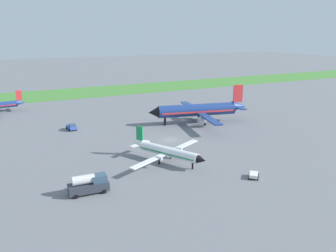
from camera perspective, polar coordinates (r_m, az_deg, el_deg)
The scene contains 7 objects.
ground_plane at distance 85.24m, azimuth 0.26°, elevation -2.31°, with size 600.00×600.00×0.00m, color slate.
grass_taxiway_strip at distance 157.66m, azimuth -12.75°, elevation 5.48°, with size 360.00×28.00×0.08m, color #478438.
airplane_midfield_jet at distance 100.45m, azimuth 5.10°, elevation 2.62°, with size 29.74×30.14×10.75m.
airplane_foreground_turboprop at distance 70.29m, azimuth -0.14°, elevation -4.18°, with size 19.54×16.99×6.36m.
pushback_tug_near_gate at distance 97.11m, azimuth -15.59°, elevation -0.13°, with size 2.41×3.79×1.95m.
fuel_truck_midfield at distance 58.96m, azimuth -12.87°, elevation -9.31°, with size 6.61×2.91×3.29m.
baggage_cart_by_runway at distance 65.40m, azimuth 13.92°, elevation -7.83°, with size 2.90×2.94×0.90m.
Camera 1 is at (-36.56, -72.60, 25.67)m, focal length 37.04 mm.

